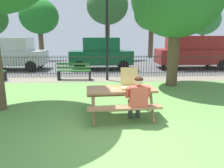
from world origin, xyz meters
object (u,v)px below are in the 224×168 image
far_tree_midleft (39,17)px  far_tree_right (204,20)px  park_bench_center (74,71)px  parked_car_center (101,53)px  picnic_table_foreground (121,95)px  lamp_post_walkway (107,23)px  pizza_box_open (130,84)px  parked_car_left (13,53)px  pizza_slice_on_table (115,88)px  adult_at_table (137,97)px  far_tree_midright (152,14)px  parked_car_right (193,51)px  far_tree_center (107,6)px

far_tree_midleft → far_tree_right: (15.12, 0.00, -0.25)m
park_bench_center → parked_car_center: size_ratio=0.41×
picnic_table_foreground → lamp_post_walkway: 5.10m
pizza_box_open → parked_car_left: bearing=127.9°
pizza_slice_on_table → adult_at_table: size_ratio=0.23×
pizza_box_open → far_tree_midright: bearing=75.1°
pizza_slice_on_table → parked_car_right: parked_car_right is taller
parked_car_left → pizza_slice_on_table: bearing=-53.9°
pizza_slice_on_table → far_tree_right: (9.20, 14.63, 2.69)m
parked_car_center → parked_car_right: size_ratio=0.86×
parked_car_left → far_tree_right: (15.04, 6.61, 2.46)m
pizza_box_open → far_tree_midleft: (-6.32, 14.63, 2.86)m
picnic_table_foreground → pizza_box_open: 0.37m
picnic_table_foreground → adult_at_table: bearing=-52.6°
far_tree_midleft → far_tree_right: 15.12m
pizza_slice_on_table → adult_at_table: 0.75m
far_tree_midleft → far_tree_center: 6.19m
far_tree_midright → lamp_post_walkway: bearing=-113.5°
picnic_table_foreground → pizza_slice_on_table: 0.25m
pizza_box_open → far_tree_right: bearing=59.0°
pizza_box_open → far_tree_midright: far_tree_midright is taller
far_tree_center → far_tree_right: far_tree_center is taller
lamp_post_walkway → far_tree_midleft: size_ratio=0.83×
picnic_table_foreground → pizza_slice_on_table: size_ratio=6.84×
lamp_post_walkway → parked_car_left: 6.90m
far_tree_midright → adult_at_table: bearing=-103.9°
picnic_table_foreground → parked_car_right: (5.36, 8.07, 0.50)m
pizza_box_open → parked_car_center: parked_car_center is taller
picnic_table_foreground → pizza_box_open: (0.24, 0.06, 0.27)m
far_tree_midleft → lamp_post_walkway: bearing=-59.8°
park_bench_center → lamp_post_walkway: bearing=-4.8°
lamp_post_walkway → far_tree_midleft: (-5.84, 10.04, 1.05)m
parked_car_right → picnic_table_foreground: bearing=-123.6°
far_tree_midright → far_tree_right: far_tree_midright is taller
picnic_table_foreground → park_bench_center: size_ratio=1.17×
parked_car_center → far_tree_midleft: 9.05m
parked_car_left → parked_car_center: (5.46, 0.00, 0.00)m
picnic_table_foreground → parked_car_right: size_ratio=0.41×
pizza_slice_on_table → far_tree_midright: far_tree_midright is taller
pizza_slice_on_table → far_tree_midleft: size_ratio=0.05×
far_tree_center → far_tree_midright: far_tree_center is taller
parked_car_center → parked_car_right: bearing=-0.0°
picnic_table_foreground → far_tree_midleft: (-6.08, 14.69, 3.12)m
parked_car_left → far_tree_right: size_ratio=0.82×
picnic_table_foreground → far_tree_midright: far_tree_midright is taller
far_tree_midright → far_tree_right: (4.92, 0.00, -0.51)m
park_bench_center → picnic_table_foreground: bearing=-68.8°
parked_car_right → far_tree_midright: size_ratio=0.84×
pizza_slice_on_table → lamp_post_walkway: bearing=91.1°
picnic_table_foreground → parked_car_center: parked_car_center is taller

